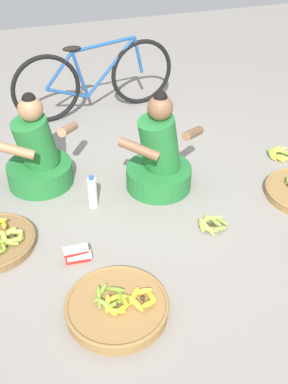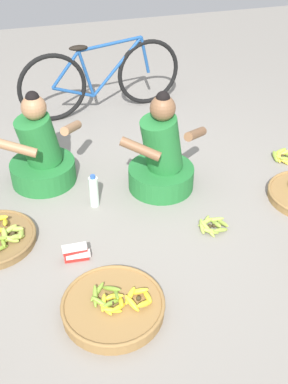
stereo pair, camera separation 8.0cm
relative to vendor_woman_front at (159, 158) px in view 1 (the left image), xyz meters
name	(u,v)px [view 1 (the left image)]	position (x,y,z in m)	size (l,w,h in m)	color
ground_plane	(135,215)	(-0.29, -0.30, -0.26)	(10.00, 10.00, 0.00)	gray
vendor_woman_front	(159,158)	(0.00, 0.00, 0.00)	(0.74, 0.53, 0.82)	#237233
vendor_woman_behind	(38,156)	(-0.89, 0.35, -0.01)	(0.69, 0.54, 0.78)	#237233
bicycle_leaning	(95,79)	(-0.14, 1.48, 0.09)	(1.70, 0.25, 0.73)	black
banana_basket_near_bicycle	(117,307)	(-0.67, -1.13, -0.21)	(0.61, 0.61, 0.15)	olive
loose_bananas_mid_right	(211,224)	(0.18, -0.60, -0.23)	(0.22, 0.22, 0.09)	#9EB747
loose_bananas_front_center	(279,154)	(1.17, 0.09, -0.23)	(0.21, 0.22, 0.09)	yellow
water_bottle	(92,192)	(-0.56, -0.09, -0.14)	(0.07, 0.07, 0.27)	silver
packet_carton_stack	(77,254)	(-0.80, -0.63, -0.20)	(0.18, 0.08, 0.12)	red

